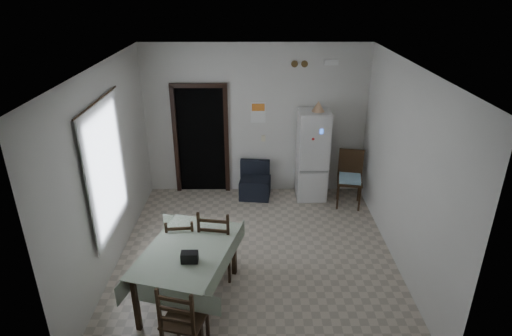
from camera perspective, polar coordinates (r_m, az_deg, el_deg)
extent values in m
plane|color=#AA9D8B|center=(6.78, 0.02, -11.44)|extent=(4.50, 4.50, 0.00)
cube|color=black|center=(8.55, -7.14, 4.14)|extent=(0.90, 0.45, 2.10)
cube|color=black|center=(8.40, -10.65, 3.53)|extent=(0.08, 0.10, 2.18)
cube|color=black|center=(8.28, -3.94, 3.59)|extent=(0.08, 0.10, 2.18)
cube|color=black|center=(8.01, -7.73, 10.88)|extent=(1.06, 0.10, 0.08)
cube|color=silver|center=(6.20, -20.24, -0.15)|extent=(0.10, 1.20, 1.60)
cube|color=silver|center=(6.17, -19.28, -0.15)|extent=(0.02, 1.45, 1.85)
cylinder|color=black|center=(5.86, -20.46, 8.35)|extent=(0.02, 1.60, 0.02)
cube|color=white|center=(8.10, 0.30, 7.43)|extent=(0.28, 0.02, 0.40)
cube|color=orange|center=(8.06, 0.30, 8.10)|extent=(0.24, 0.01, 0.14)
cube|color=beige|center=(8.26, 0.99, 3.98)|extent=(0.08, 0.02, 0.12)
cylinder|color=brown|center=(7.91, 5.16, 13.66)|extent=(0.12, 0.03, 0.12)
cylinder|color=brown|center=(7.93, 6.49, 13.63)|extent=(0.12, 0.03, 0.12)
cube|color=white|center=(7.97, 9.98, 13.70)|extent=(0.25, 0.07, 0.09)
cone|color=tan|center=(7.81, 8.31, 8.15)|extent=(0.25, 0.25, 0.19)
cube|color=black|center=(5.31, -8.85, -11.66)|extent=(0.21, 0.13, 0.13)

